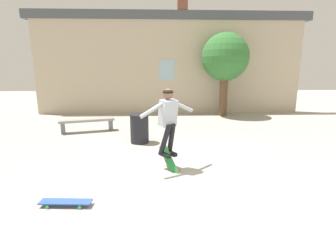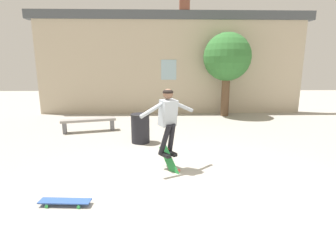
# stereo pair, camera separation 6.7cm
# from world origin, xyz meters

# --- Properties ---
(ground_plane) EXTENTS (40.00, 40.00, 0.00)m
(ground_plane) POSITION_xyz_m (0.00, 0.00, 0.00)
(ground_plane) COLOR #A39E93
(building_backdrop) EXTENTS (12.90, 0.52, 5.89)m
(building_backdrop) POSITION_xyz_m (0.01, 7.96, 2.40)
(building_backdrop) COLOR #B7A88E
(building_backdrop) RESTS_ON ground_plane
(tree_right) EXTENTS (2.07, 2.07, 3.63)m
(tree_right) POSITION_xyz_m (2.39, 7.11, 2.55)
(tree_right) COLOR brown
(tree_right) RESTS_ON ground_plane
(park_bench) EXTENTS (1.84, 0.86, 0.44)m
(park_bench) POSITION_xyz_m (-2.98, 4.28, 0.33)
(park_bench) COLOR gray
(park_bench) RESTS_ON ground_plane
(trash_bin) EXTENTS (0.57, 0.57, 0.85)m
(trash_bin) POSITION_xyz_m (-1.11, 2.88, 0.45)
(trash_bin) COLOR black
(trash_bin) RESTS_ON ground_plane
(skater) EXTENTS (1.16, 0.82, 1.43)m
(skater) POSITION_xyz_m (-0.37, 0.81, 1.16)
(skater) COLOR #9EA8B2
(skateboard_flipping) EXTENTS (0.46, 0.62, 0.74)m
(skateboard_flipping) POSITION_xyz_m (-0.34, 0.76, 0.18)
(skateboard_flipping) COLOR #237F38
(skateboard_resting) EXTENTS (0.83, 0.26, 0.08)m
(skateboard_resting) POSITION_xyz_m (-2.07, -0.67, 0.07)
(skateboard_resting) COLOR #2D519E
(skateboard_resting) RESTS_ON ground_plane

